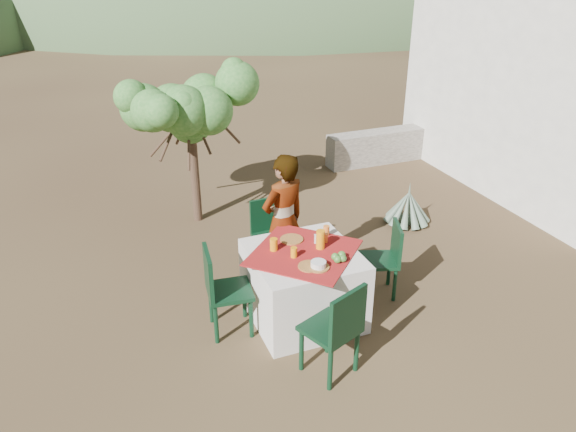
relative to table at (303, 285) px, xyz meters
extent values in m
plane|color=#342418|center=(-0.28, 0.20, -0.38)|extent=(160.00, 160.00, 0.00)
cube|color=white|center=(0.00, 0.00, 0.00)|extent=(1.02, 1.02, 0.75)
cube|color=maroon|center=(0.00, 0.00, 0.38)|extent=(1.30, 1.30, 0.01)
cylinder|color=black|center=(-0.11, 0.82, -0.17)|extent=(0.04, 0.04, 0.41)
cylinder|color=black|center=(0.20, 0.85, -0.17)|extent=(0.04, 0.04, 0.41)
cylinder|color=black|center=(-0.13, 1.14, -0.17)|extent=(0.04, 0.04, 0.41)
cylinder|color=black|center=(0.18, 1.16, -0.17)|extent=(0.04, 0.04, 0.41)
cube|color=black|center=(0.03, 0.99, 0.03)|extent=(0.41, 0.41, 0.04)
cube|color=black|center=(0.02, 1.16, 0.25)|extent=(0.39, 0.06, 0.40)
cylinder|color=black|center=(0.00, -0.59, -0.15)|extent=(0.04, 0.04, 0.46)
cylinder|color=black|center=(-0.32, -0.72, -0.15)|extent=(0.04, 0.04, 0.46)
cylinder|color=black|center=(0.13, -0.91, -0.15)|extent=(0.04, 0.04, 0.46)
cylinder|color=black|center=(-0.19, -1.04, -0.15)|extent=(0.04, 0.04, 0.46)
cube|color=black|center=(-0.10, -0.82, 0.08)|extent=(0.55, 0.55, 0.04)
cube|color=black|center=(-0.03, -1.00, 0.32)|extent=(0.41, 0.20, 0.45)
cylinder|color=black|center=(-0.59, -0.12, -0.16)|extent=(0.04, 0.04, 0.45)
cylinder|color=black|center=(-0.55, 0.22, -0.16)|extent=(0.04, 0.04, 0.45)
cylinder|color=black|center=(-0.93, -0.08, -0.16)|extent=(0.04, 0.04, 0.45)
cylinder|color=black|center=(-0.89, 0.26, -0.16)|extent=(0.04, 0.04, 0.45)
cube|color=black|center=(-0.74, 0.07, 0.07)|extent=(0.46, 0.46, 0.04)
cube|color=black|center=(-0.93, 0.09, 0.31)|extent=(0.09, 0.42, 0.44)
cylinder|color=black|center=(0.83, 0.29, -0.17)|extent=(0.04, 0.04, 0.41)
cylinder|color=black|center=(0.72, 0.00, -0.17)|extent=(0.04, 0.04, 0.41)
cylinder|color=black|center=(1.12, 0.19, -0.17)|extent=(0.04, 0.04, 0.41)
cylinder|color=black|center=(1.01, -0.10, -0.17)|extent=(0.04, 0.04, 0.41)
cube|color=black|center=(0.92, 0.10, 0.03)|extent=(0.49, 0.49, 0.04)
cube|color=black|center=(1.08, 0.04, 0.25)|extent=(0.16, 0.37, 0.40)
imported|color=#8C6651|center=(0.05, 0.68, 0.38)|extent=(0.65, 0.53, 1.53)
cylinder|color=#493424|center=(-0.48, 2.57, 0.32)|extent=(0.12, 0.12, 1.40)
sphere|color=#296A27|center=(-0.48, 2.57, 1.02)|extent=(0.60, 0.60, 0.60)
sphere|color=#296A27|center=(0.07, 2.57, 1.17)|extent=(0.56, 0.56, 0.56)
sphere|color=#296A27|center=(-0.98, 2.67, 1.12)|extent=(0.52, 0.52, 0.52)
sphere|color=#296A27|center=(-0.38, 3.12, 1.21)|extent=(0.54, 0.54, 0.54)
sphere|color=#296A27|center=(-0.43, 2.08, 1.07)|extent=(0.48, 0.48, 0.48)
sphere|color=slate|center=(2.14, 1.42, -0.34)|extent=(0.20, 0.20, 0.20)
cone|color=slate|center=(2.14, 1.42, -0.07)|extent=(0.11, 0.11, 0.59)
cone|color=slate|center=(2.26, 1.37, -0.14)|extent=(0.35, 0.22, 0.51)
cone|color=slate|center=(2.27, 1.45, -0.14)|extent=(0.36, 0.17, 0.50)
cone|color=slate|center=(2.23, 1.52, -0.14)|extent=(0.29, 0.31, 0.52)
cone|color=slate|center=(2.15, 1.56, -0.14)|extent=(0.14, 0.36, 0.50)
cone|color=slate|center=(2.07, 1.54, -0.14)|extent=(0.25, 0.33, 0.52)
cone|color=slate|center=(2.02, 1.48, -0.14)|extent=(0.35, 0.22, 0.51)
cone|color=slate|center=(2.01, 1.39, -0.14)|extent=(0.36, 0.17, 0.50)
cone|color=slate|center=(2.05, 1.32, -0.14)|extent=(0.29, 0.31, 0.52)
cone|color=slate|center=(2.13, 1.29, -0.14)|extent=(0.14, 0.36, 0.50)
cone|color=slate|center=(2.21, 1.31, -0.14)|extent=(0.25, 0.33, 0.52)
cube|color=white|center=(5.32, 2.00, 1.12)|extent=(3.20, 4.20, 3.00)
cube|color=gray|center=(3.32, 3.60, -0.10)|extent=(2.60, 0.35, 0.55)
cylinder|color=brown|center=(-0.02, 0.27, 0.39)|extent=(0.24, 0.24, 0.01)
cylinder|color=brown|center=(-0.06, -0.27, 0.39)|extent=(0.22, 0.22, 0.01)
cylinder|color=orange|center=(-0.26, 0.14, 0.44)|extent=(0.08, 0.08, 0.12)
cylinder|color=orange|center=(-0.12, -0.05, 0.43)|extent=(0.06, 0.06, 0.10)
cylinder|color=orange|center=(0.18, 0.01, 0.48)|extent=(0.09, 0.09, 0.19)
cylinder|color=brown|center=(0.01, -0.32, 0.39)|extent=(0.21, 0.21, 0.01)
cylinder|color=white|center=(0.01, -0.32, 0.42)|extent=(0.14, 0.14, 0.05)
cylinder|color=orange|center=(0.27, 0.11, 0.43)|extent=(0.06, 0.06, 0.09)
cylinder|color=orange|center=(0.35, 0.23, 0.43)|extent=(0.07, 0.07, 0.10)
cube|color=white|center=(0.20, 0.12, 0.43)|extent=(0.08, 0.06, 0.09)
sphere|color=#417B2C|center=(0.21, -0.25, 0.42)|extent=(0.07, 0.07, 0.07)
sphere|color=#417B2C|center=(0.29, -0.24, 0.42)|extent=(0.07, 0.07, 0.07)
sphere|color=#417B2C|center=(0.27, -0.30, 0.42)|extent=(0.07, 0.07, 0.07)
sphere|color=#417B2C|center=(0.21, -0.30, 0.42)|extent=(0.07, 0.07, 0.07)
camera|label=1|loc=(-1.88, -4.32, 3.12)|focal=35.00mm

